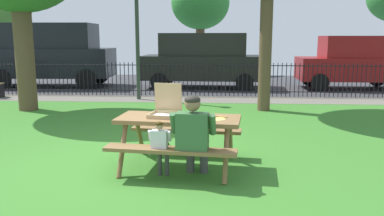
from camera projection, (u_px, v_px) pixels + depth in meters
The scene contains 15 objects.
ground at pixel (151, 138), 7.60m from camera, with size 28.00×11.05×0.02m, color #3A7B2A.
cobblestone_walkway at pixel (177, 99), 12.34m from camera, with size 28.00×1.40×0.01m, color slate.
street_asphalt at pixel (187, 83), 16.58m from camera, with size 28.00×7.25×0.01m, color #38383D.
picnic_table_foreground at pixel (179, 129), 5.78m from camera, with size 1.94×1.66×0.79m.
pizza_box_open at pixel (166, 108), 5.84m from camera, with size 0.49×0.52×0.48m.
pizza_slice_on_table at pixel (219, 118), 5.64m from camera, with size 0.24×0.31×0.02m.
adult_at_table at pixel (194, 134), 5.23m from camera, with size 0.63×0.62×1.19m.
child_at_table at pixel (161, 144), 5.30m from camera, with size 0.32×0.32×0.82m.
iron_fence_streetside at pixel (179, 79), 12.92m from camera, with size 20.39×0.03×1.11m.
lamp_post_walkway at pixel (137, 19), 11.86m from camera, with size 0.28×0.28×4.08m.
parked_car_far_left at pixel (52, 53), 15.29m from camera, with size 4.79×2.26×2.46m.
parked_car_left at pixel (203, 59), 14.94m from camera, with size 4.65×2.06×2.08m.
parked_car_center at pixel (351, 62), 14.60m from camera, with size 3.92×1.86×1.98m.
far_tree_left at pixel (4, 9), 21.79m from camera, with size 2.91×2.91×4.81m.
far_tree_midleft at pixel (200, 4), 21.04m from camera, with size 3.14×3.14×5.17m.
Camera 1 is at (1.28, -5.77, 1.93)m, focal length 36.45 mm.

